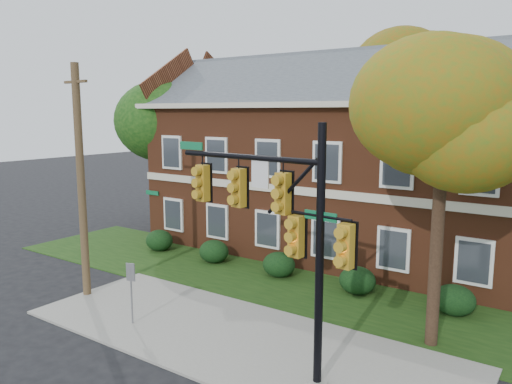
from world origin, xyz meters
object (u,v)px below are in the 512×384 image
Objects in this scene: tree_left_rear at (175,115)px; apartment_building at (337,150)px; tree_near_right at (451,117)px; hedge_center at (279,265)px; traffic_signal at (281,221)px; sign_post at (131,283)px; hedge_far_left at (159,240)px; utility_pole at (81,182)px; hedge_left at (214,251)px; tree_far_rear at (417,77)px; hedge_right at (357,280)px; hedge_far_right at (454,300)px.

apartment_building is at bearing 6.54° from tree_left_rear.
tree_near_right is at bearing -22.36° from tree_left_rear.
hedge_center is (0.00, -5.25, -4.46)m from apartment_building.
sign_post is at bearing -171.17° from traffic_signal.
tree_near_right is (7.22, -2.83, 6.14)m from hedge_center.
utility_pole is at bearing -69.18° from hedge_far_left.
traffic_signal is (-3.10, -3.68, -2.59)m from tree_near_right.
hedge_left is 9.69m from tree_left_rear.
sign_post is (8.42, -10.93, -5.27)m from tree_left_rear.
tree_far_rear is 20.37m from traffic_signal.
traffic_signal is (11.12, -6.51, 3.55)m from hedge_far_left.
tree_left_rear is (-13.23, 4.14, 6.16)m from hedge_right.
sign_post is (-8.53, -3.95, -5.26)m from tree_near_right.
apartment_building reaches higher than utility_pole.
tree_far_rear reaches higher than hedge_far_right.
tree_far_rear is at bearing 103.99° from traffic_signal.
tree_left_rear is at bearing 146.41° from hedge_left.
tree_far_rear is 5.54× the size of sign_post.
hedge_far_right is 0.16× the size of tree_near_right.
hedge_right is 8.37m from sign_post.
hedge_far_right is 16.51m from tree_far_rear.
hedge_center is (3.50, 0.00, 0.00)m from hedge_left.
sign_post is (-1.31, -12.04, -3.58)m from apartment_building.
tree_left_rear is 1.35× the size of traffic_signal.
apartment_building reaches higher than hedge_center.
tree_left_rear is 4.27× the size of sign_post.
traffic_signal is 6.05m from sign_post.
apartment_building is 9.94m from tree_left_rear.
hedge_far_right is at bearing 0.00° from hedge_center.
tree_far_rear reaches higher than apartment_building.
hedge_right is 7.72m from tree_near_right.
hedge_center is at bearing 62.47° from sign_post.
hedge_far_left is 1.00× the size of hedge_right.
hedge_far_left is 3.50m from hedge_left.
tree_left_rear reaches higher than hedge_right.
tree_left_rear is at bearing -173.46° from apartment_building.
hedge_right is 3.50m from hedge_far_right.
tree_left_rear reaches higher than tree_near_right.
tree_far_rear is at bearing 113.37° from hedge_far_right.
apartment_building is 12.50m from traffic_signal.
hedge_far_right is 0.67× the size of sign_post.
traffic_signal is (2.78, -19.61, -4.77)m from tree_far_rear.
hedge_far_left is at bearing 155.57° from traffic_signal.
hedge_right is (3.50, -5.25, -4.46)m from apartment_building.
tree_left_rear is at bearing 111.01° from sign_post.
tree_near_right reaches higher than utility_pole.
hedge_left is 10.50m from hedge_far_right.
tree_near_right is 4.13× the size of sign_post.
traffic_signal is 8.87m from utility_pole.
tree_left_rear is at bearing 166.11° from hedge_far_right.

